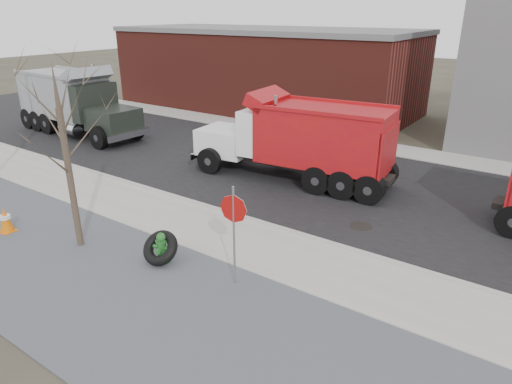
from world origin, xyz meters
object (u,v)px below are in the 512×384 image
Objects in this scene: fire_hydrant at (162,249)px; truck_tire at (160,248)px; dump_truck_grey at (75,100)px; stop_sign at (234,219)px; dump_truck_red_b at (299,138)px.

fire_hydrant is 0.78× the size of truck_tire.
dump_truck_grey reaches higher than fire_hydrant.
fire_hydrant is at bearing 81.34° from truck_tire.
fire_hydrant is at bearing -158.57° from stop_sign.
dump_truck_red_b reaches higher than truck_tire.
truck_tire is at bearing 85.78° from dump_truck_red_b.
truck_tire is at bearing -24.54° from dump_truck_grey.
truck_tire is 0.14× the size of dump_truck_grey.
fire_hydrant is 0.06m from truck_tire.
dump_truck_red_b is (-0.21, 7.62, 1.35)m from fire_hydrant.
truck_tire is 0.14× the size of dump_truck_red_b.
dump_truck_red_b is at bearing 91.51° from truck_tire.
fire_hydrant is at bearing -24.40° from dump_truck_grey.
fire_hydrant is at bearing 85.84° from dump_truck_red_b.
dump_truck_grey is at bearing 152.42° from truck_tire.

